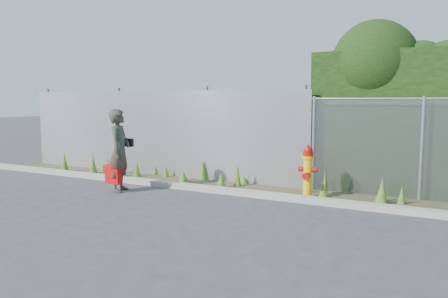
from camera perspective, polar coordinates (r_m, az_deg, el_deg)
name	(u,v)px	position (r m, az deg, el deg)	size (l,w,h in m)	color
ground	(201,216)	(7.53, -3.00, -8.78)	(80.00, 80.00, 0.00)	#3B3B3D
curb	(246,193)	(9.06, 2.87, -5.76)	(16.00, 0.22, 0.12)	#9C978D
weed_strip	(252,182)	(9.74, 3.67, -4.39)	(16.00, 1.34, 0.54)	#423C25
corrugated_fence	(154,133)	(11.61, -9.19, 2.07)	(8.50, 0.21, 2.30)	#A7AAAE
fire_hydrant	(308,173)	(8.86, 10.86, -3.06)	(0.37, 0.33, 1.09)	yellow
woman	(120,150)	(9.65, -13.47, -0.18)	(0.65, 0.43, 1.78)	#0E5D43
red_tote_bag	(113,174)	(9.64, -14.27, -3.21)	(0.37, 0.14, 0.49)	#AC0D09
black_shoulder_bag	(128,142)	(9.80, -12.44, 0.84)	(0.24, 0.10, 0.18)	black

